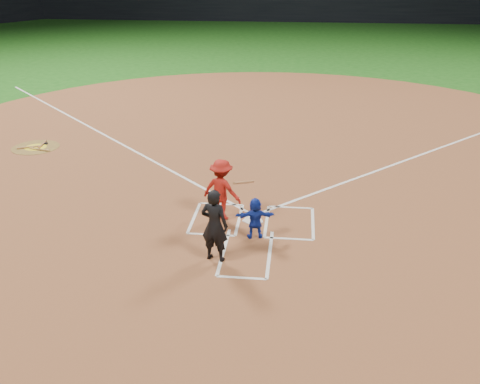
# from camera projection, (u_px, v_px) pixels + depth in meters

# --- Properties ---
(ground) EXTENTS (120.00, 120.00, 0.00)m
(ground) POSITION_uv_depth(u_px,v_px,m) (253.00, 221.00, 14.24)
(ground) COLOR #195415
(ground) RESTS_ON ground
(home_plate_dirt) EXTENTS (28.00, 28.00, 0.01)m
(home_plate_dirt) POSITION_uv_depth(u_px,v_px,m) (267.00, 147.00, 19.69)
(home_plate_dirt) COLOR brown
(home_plate_dirt) RESTS_ON ground
(stadium_wall_far) EXTENTS (80.00, 1.20, 3.20)m
(stadium_wall_far) POSITION_uv_depth(u_px,v_px,m) (293.00, 6.00, 57.24)
(stadium_wall_far) COLOR black
(stadium_wall_far) RESTS_ON ground
(home_plate) EXTENTS (0.60, 0.60, 0.02)m
(home_plate) POSITION_uv_depth(u_px,v_px,m) (253.00, 220.00, 14.23)
(home_plate) COLOR silver
(home_plate) RESTS_ON home_plate_dirt
(on_deck_circle) EXTENTS (1.70, 1.70, 0.01)m
(on_deck_circle) POSITION_uv_depth(u_px,v_px,m) (36.00, 147.00, 19.67)
(on_deck_circle) COLOR brown
(on_deck_circle) RESTS_ON home_plate_dirt
(on_deck_logo) EXTENTS (0.80, 0.80, 0.00)m
(on_deck_logo) POSITION_uv_depth(u_px,v_px,m) (36.00, 147.00, 19.67)
(on_deck_logo) COLOR yellow
(on_deck_logo) RESTS_ON on_deck_circle
(on_deck_bat_a) EXTENTS (0.16, 0.84, 0.06)m
(on_deck_bat_a) POSITION_uv_depth(u_px,v_px,m) (42.00, 144.00, 19.87)
(on_deck_bat_a) COLOR #955E36
(on_deck_bat_a) RESTS_ON on_deck_circle
(on_deck_bat_b) EXTENTS (0.79, 0.40, 0.06)m
(on_deck_bat_b) POSITION_uv_depth(u_px,v_px,m) (29.00, 147.00, 19.58)
(on_deck_bat_b) COLOR #986438
(on_deck_bat_b) RESTS_ON on_deck_circle
(on_deck_bat_c) EXTENTS (0.83, 0.25, 0.06)m
(on_deck_bat_c) POSITION_uv_depth(u_px,v_px,m) (40.00, 149.00, 19.35)
(on_deck_bat_c) COLOR #A77B3D
(on_deck_bat_c) RESTS_ON on_deck_circle
(bat_weight_donut) EXTENTS (0.19, 0.19, 0.05)m
(bat_weight_donut) POSITION_uv_depth(u_px,v_px,m) (45.00, 143.00, 20.00)
(bat_weight_donut) COLOR black
(bat_weight_donut) RESTS_ON on_deck_circle
(catcher) EXTENTS (1.02, 0.48, 1.06)m
(catcher) POSITION_uv_depth(u_px,v_px,m) (255.00, 218.00, 13.18)
(catcher) COLOR #142DA9
(catcher) RESTS_ON home_plate_dirt
(umpire) EXTENTS (0.72, 0.57, 1.76)m
(umpire) POSITION_uv_depth(u_px,v_px,m) (214.00, 225.00, 12.07)
(umpire) COLOR black
(umpire) RESTS_ON home_plate_dirt
(chalk_markings) EXTENTS (28.35, 17.32, 0.01)m
(chalk_markings) POSITION_uv_depth(u_px,v_px,m) (266.00, 154.00, 19.04)
(chalk_markings) COLOR white
(chalk_markings) RESTS_ON home_plate_dirt
(batter_at_plate) EXTENTS (1.46, 1.01, 1.67)m
(batter_at_plate) POSITION_uv_depth(u_px,v_px,m) (222.00, 190.00, 14.01)
(batter_at_plate) COLOR #AA1912
(batter_at_plate) RESTS_ON home_plate_dirt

